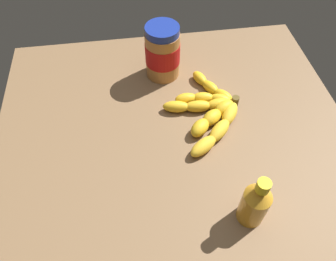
% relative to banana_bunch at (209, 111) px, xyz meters
% --- Properties ---
extents(ground_plane, '(0.92, 0.80, 0.04)m').
position_rel_banana_bunch_xyz_m(ground_plane, '(-0.10, -0.03, -0.04)').
color(ground_plane, brown).
extents(banana_bunch, '(0.21, 0.31, 0.04)m').
position_rel_banana_bunch_xyz_m(banana_bunch, '(0.00, 0.00, 0.00)').
color(banana_bunch, yellow).
rests_on(banana_bunch, ground_plane).
extents(peanut_butter_jar, '(0.10, 0.10, 0.16)m').
position_rel_banana_bunch_xyz_m(peanut_butter_jar, '(-0.10, 0.18, 0.06)').
color(peanut_butter_jar, '#B27238').
rests_on(peanut_butter_jar, ground_plane).
extents(honey_bottle, '(0.06, 0.06, 0.14)m').
position_rel_banana_bunch_xyz_m(honey_bottle, '(0.02, -0.29, 0.05)').
color(honey_bottle, gold).
rests_on(honey_bottle, ground_plane).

